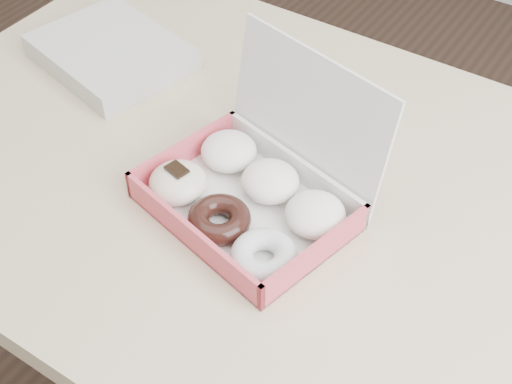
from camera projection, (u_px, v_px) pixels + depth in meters
The scene contains 3 objects.
table at pixel (262, 210), 1.09m from camera, with size 1.20×0.80×0.75m.
donut_box at pixel (252, 189), 0.97m from camera, with size 0.32×0.29×0.20m.
newspapers at pixel (111, 53), 1.21m from camera, with size 0.25×0.20×0.04m, color silver.
Camera 1 is at (0.40, -0.63, 1.46)m, focal length 50.00 mm.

